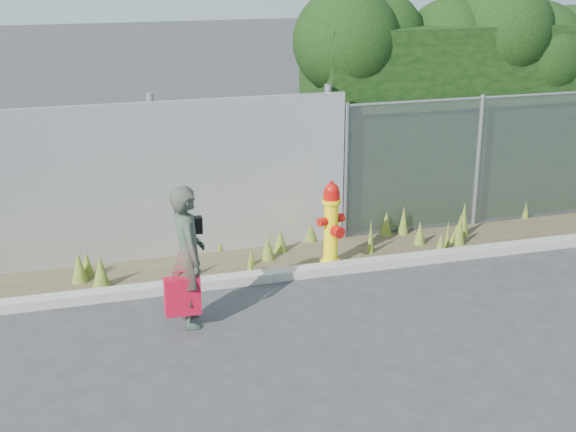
# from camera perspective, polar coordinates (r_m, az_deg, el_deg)

# --- Properties ---
(ground) EXTENTS (80.00, 80.00, 0.00)m
(ground) POSITION_cam_1_polar(r_m,az_deg,el_deg) (9.08, 4.39, -8.55)
(ground) COLOR #323235
(ground) RESTS_ON ground
(curb) EXTENTS (16.00, 0.22, 0.12)m
(curb) POSITION_cam_1_polar(r_m,az_deg,el_deg) (10.59, 0.94, -4.01)
(curb) COLOR gray
(curb) RESTS_ON ground
(weed_strip) EXTENTS (16.00, 1.33, 0.52)m
(weed_strip) POSITION_cam_1_polar(r_m,az_deg,el_deg) (11.09, -1.89, -2.54)
(weed_strip) COLOR #463B28
(weed_strip) RESTS_ON ground
(corrugated_fence) EXTENTS (8.50, 0.21, 2.30)m
(corrugated_fence) POSITION_cam_1_polar(r_m,az_deg,el_deg) (10.95, -17.44, 1.68)
(corrugated_fence) COLOR #B6B8BD
(corrugated_fence) RESTS_ON ground
(chainlink_fence) EXTENTS (6.50, 0.07, 2.05)m
(chainlink_fence) POSITION_cam_1_polar(r_m,az_deg,el_deg) (13.12, 17.35, 4.09)
(chainlink_fence) COLOR gray
(chainlink_fence) RESTS_ON ground
(hedge) EXTENTS (7.66, 1.93, 3.68)m
(hedge) POSITION_cam_1_polar(r_m,az_deg,el_deg) (13.78, 15.69, 9.17)
(hedge) COLOR black
(hedge) RESTS_ON ground
(fire_hydrant) EXTENTS (0.40, 0.36, 1.20)m
(fire_hydrant) POSITION_cam_1_polar(r_m,az_deg,el_deg) (10.78, 3.08, -0.66)
(fire_hydrant) COLOR yellow
(fire_hydrant) RESTS_ON ground
(woman) EXTENTS (0.41, 0.62, 1.66)m
(woman) POSITION_cam_1_polar(r_m,az_deg,el_deg) (9.10, -7.14, -2.85)
(woman) COLOR #10654A
(woman) RESTS_ON ground
(red_tote_bag) EXTENTS (0.40, 0.15, 0.52)m
(red_tote_bag) POSITION_cam_1_polar(r_m,az_deg,el_deg) (9.10, -7.51, -5.66)
(red_tote_bag) COLOR maroon
(black_shoulder_bag) EXTENTS (0.26, 0.11, 0.19)m
(black_shoulder_bag) POSITION_cam_1_polar(r_m,az_deg,el_deg) (9.17, -6.92, -0.67)
(black_shoulder_bag) COLOR black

